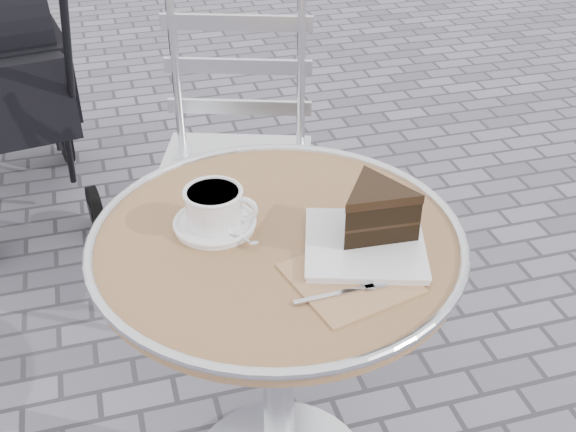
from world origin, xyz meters
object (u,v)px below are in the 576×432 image
object	(u,v)px
cafe_table	(278,303)
cappuccino_set	(215,211)
cake_plate_set	(373,219)
bistro_chair	(237,125)
baby_stroller	(3,90)

from	to	relation	value
cafe_table	cappuccino_set	bearing A→B (deg)	148.09
cafe_table	cappuccino_set	distance (m)	0.23
cake_plate_set	bistro_chair	world-z (taller)	bistro_chair
cafe_table	cake_plate_set	world-z (taller)	cake_plate_set
cappuccino_set	cake_plate_set	bearing A→B (deg)	-2.78
cake_plate_set	cafe_table	bearing A→B (deg)	175.33
bistro_chair	baby_stroller	bearing A→B (deg)	151.30
cafe_table	baby_stroller	xyz separation A→B (m)	(-0.61, 1.53, -0.12)
cafe_table	cake_plate_set	xyz separation A→B (m)	(0.16, -0.07, 0.22)
cake_plate_set	bistro_chair	bearing A→B (deg)	113.34
cake_plate_set	bistro_chair	size ratio (longest dim) A/B	0.35
cafe_table	cappuccino_set	world-z (taller)	cappuccino_set
baby_stroller	cake_plate_set	bearing A→B (deg)	-73.13
cafe_table	cappuccino_set	size ratio (longest dim) A/B	4.19
bistro_chair	baby_stroller	size ratio (longest dim) A/B	0.93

